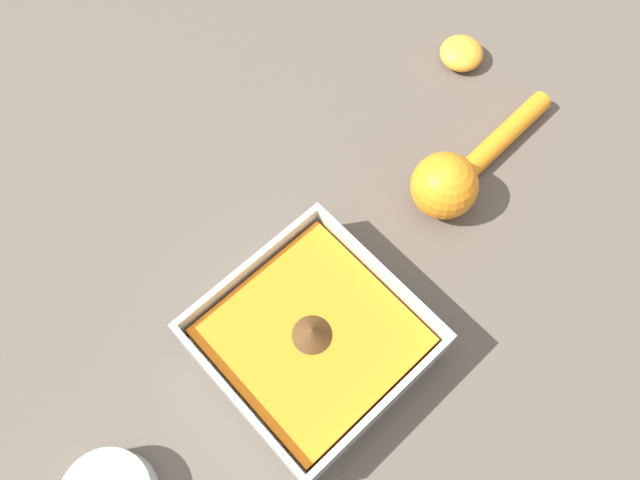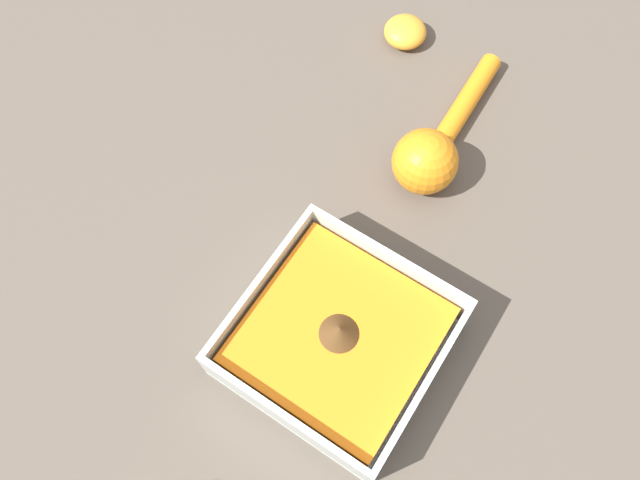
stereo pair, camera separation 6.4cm
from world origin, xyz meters
name	(u,v)px [view 2 (the right image)]	position (x,y,z in m)	size (l,w,h in m)	color
ground_plane	(303,363)	(0.00, 0.00, 0.00)	(4.00, 4.00, 0.00)	brown
square_dish	(338,340)	(-0.03, 0.02, 0.02)	(0.19, 0.19, 0.06)	silver
lemon_squeezer	(433,150)	(-0.27, -0.01, 0.03)	(0.22, 0.07, 0.07)	orange
lemon_half	(405,32)	(-0.41, -0.12, 0.01)	(0.05, 0.05, 0.03)	orange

